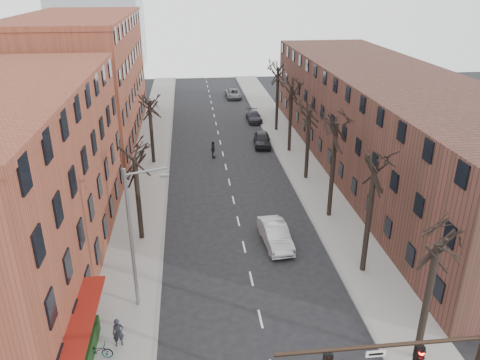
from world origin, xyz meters
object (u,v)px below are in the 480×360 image
object	(u,v)px
parked_car_mid	(254,117)
bicycle	(96,350)
pedestrian_a	(118,333)
parked_car_near	(262,139)
silver_sedan	(275,235)

from	to	relation	value
parked_car_mid	bicycle	bearing A→B (deg)	-108.40
pedestrian_a	bicycle	size ratio (longest dim) A/B	0.96
parked_car_near	pedestrian_a	distance (m)	34.13
silver_sedan	parked_car_near	size ratio (longest dim) A/B	1.04
silver_sedan	parked_car_mid	size ratio (longest dim) A/B	1.06
silver_sedan	parked_car_near	distance (m)	22.29
parked_car_near	pedestrian_a	bearing A→B (deg)	-106.79
parked_car_mid	pedestrian_a	distance (m)	43.93
parked_car_near	bicycle	xyz separation A→B (m)	(-13.79, -32.44, -0.20)
pedestrian_a	parked_car_mid	bearing A→B (deg)	57.46
parked_car_mid	pedestrian_a	world-z (taller)	pedestrian_a
parked_car_near	bicycle	world-z (taller)	parked_car_near
silver_sedan	parked_car_mid	xyz separation A→B (m)	(2.95, 32.39, -0.14)
parked_car_mid	bicycle	distance (m)	45.00
pedestrian_a	silver_sedan	bearing A→B (deg)	27.82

